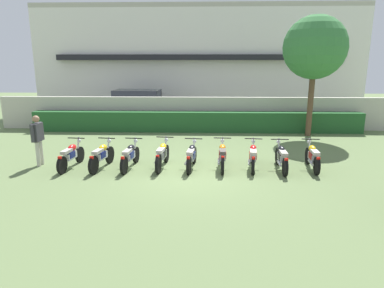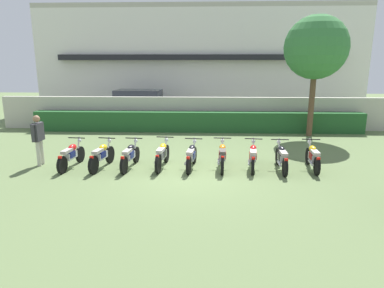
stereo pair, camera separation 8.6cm
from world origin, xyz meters
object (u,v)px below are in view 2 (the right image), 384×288
(motorcycle_in_row_2, at_px, (130,155))
(motorcycle_in_row_6, at_px, (253,156))
(inspector_person, at_px, (38,136))
(motorcycle_in_row_3, at_px, (162,155))
(motorcycle_in_row_4, at_px, (192,156))
(motorcycle_in_row_8, at_px, (313,157))
(motorcycle_in_row_1, at_px, (102,155))
(tree_near_inspector, at_px, (316,48))
(motorcycle_in_row_5, at_px, (222,156))
(parked_car, at_px, (141,106))
(motorcycle_in_row_7, at_px, (282,157))
(motorcycle_in_row_0, at_px, (71,155))

(motorcycle_in_row_2, xyz_separation_m, motorcycle_in_row_6, (4.11, 0.11, -0.00))
(motorcycle_in_row_2, bearing_deg, inspector_person, 91.41)
(motorcycle_in_row_3, height_order, inspector_person, inspector_person)
(motorcycle_in_row_3, bearing_deg, motorcycle_in_row_4, -88.47)
(motorcycle_in_row_3, xyz_separation_m, inspector_person, (-4.27, 0.12, 0.58))
(motorcycle_in_row_6, distance_m, motorcycle_in_row_8, 1.97)
(inspector_person, bearing_deg, motorcycle_in_row_1, -7.22)
(tree_near_inspector, bearing_deg, motorcycle_in_row_3, -140.12)
(motorcycle_in_row_5, distance_m, motorcycle_in_row_6, 1.02)
(parked_car, bearing_deg, motorcycle_in_row_6, -56.48)
(parked_car, relative_size, motorcycle_in_row_7, 2.42)
(motorcycle_in_row_0, relative_size, motorcycle_in_row_6, 1.01)
(motorcycle_in_row_3, bearing_deg, motorcycle_in_row_0, 97.43)
(motorcycle_in_row_6, distance_m, inspector_person, 7.33)
(motorcycle_in_row_0, height_order, motorcycle_in_row_8, motorcycle_in_row_8)
(parked_car, height_order, motorcycle_in_row_7, parked_car)
(motorcycle_in_row_4, distance_m, motorcycle_in_row_7, 2.97)
(motorcycle_in_row_4, bearing_deg, motorcycle_in_row_6, -82.13)
(motorcycle_in_row_2, height_order, motorcycle_in_row_5, motorcycle_in_row_5)
(motorcycle_in_row_0, xyz_separation_m, motorcycle_in_row_7, (7.03, 0.02, 0.00))
(motorcycle_in_row_6, height_order, motorcycle_in_row_8, motorcycle_in_row_8)
(motorcycle_in_row_8, bearing_deg, motorcycle_in_row_5, 94.58)
(motorcycle_in_row_3, height_order, motorcycle_in_row_5, motorcycle_in_row_3)
(motorcycle_in_row_2, distance_m, inspector_person, 3.26)
(parked_car, bearing_deg, motorcycle_in_row_5, -61.37)
(motorcycle_in_row_3, bearing_deg, inspector_person, 93.32)
(motorcycle_in_row_0, distance_m, motorcycle_in_row_4, 4.06)
(motorcycle_in_row_1, xyz_separation_m, motorcycle_in_row_7, (5.97, 0.05, -0.01))
(motorcycle_in_row_8, bearing_deg, parked_car, 42.55)
(motorcycle_in_row_4, distance_m, inspector_person, 5.29)
(motorcycle_in_row_4, bearing_deg, inspector_person, 94.36)
(motorcycle_in_row_1, distance_m, motorcycle_in_row_7, 5.97)
(motorcycle_in_row_5, relative_size, inspector_person, 1.08)
(motorcycle_in_row_4, relative_size, motorcycle_in_row_8, 1.02)
(tree_near_inspector, bearing_deg, motorcycle_in_row_8, -105.32)
(motorcycle_in_row_7, bearing_deg, motorcycle_in_row_6, 85.06)
(motorcycle_in_row_8, relative_size, inspector_person, 1.03)
(tree_near_inspector, relative_size, motorcycle_in_row_7, 2.96)
(motorcycle_in_row_8, height_order, inspector_person, inspector_person)
(motorcycle_in_row_0, xyz_separation_m, inspector_person, (-1.19, 0.25, 0.60))
(motorcycle_in_row_3, xyz_separation_m, motorcycle_in_row_4, (0.99, -0.06, -0.02))
(parked_car, relative_size, motorcycle_in_row_0, 2.46)
(motorcycle_in_row_6, relative_size, motorcycle_in_row_7, 0.97)
(inspector_person, bearing_deg, motorcycle_in_row_4, -1.93)
(tree_near_inspector, height_order, motorcycle_in_row_7, tree_near_inspector)
(motorcycle_in_row_7, height_order, motorcycle_in_row_8, same)
(motorcycle_in_row_5, bearing_deg, parked_car, 27.62)
(motorcycle_in_row_5, bearing_deg, tree_near_inspector, -37.21)
(tree_near_inspector, xyz_separation_m, motorcycle_in_row_7, (-2.53, -5.54, -3.70))
(motorcycle_in_row_5, distance_m, inspector_person, 6.31)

